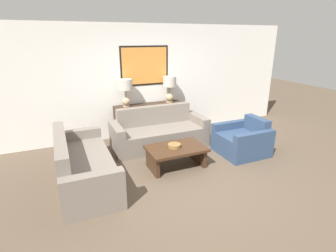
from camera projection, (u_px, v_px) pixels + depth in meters
The scene contains 10 objects.
ground_plane at pixel (191, 177), 4.63m from camera, with size 20.00×20.00×0.00m, color brown.
back_wall at pixel (144, 81), 6.35m from camera, with size 7.97×0.12×2.65m.
console_table at pixel (149, 120), 6.41m from camera, with size 1.65×0.39×0.82m.
table_lamp_left at pixel (126, 89), 5.94m from camera, with size 0.32×0.32×0.63m.
table_lamp_right at pixel (169, 85), 6.35m from camera, with size 0.32×0.32×0.63m.
couch_by_back_wall at pixel (159, 133), 5.88m from camera, with size 2.10×0.86×0.86m.
couch_by_side at pixel (83, 166), 4.39m from camera, with size 0.86×2.10×0.86m.
coffee_table at pixel (176, 153), 4.91m from camera, with size 1.08×0.69×0.40m.
decorative_bowl at pixel (174, 146), 4.86m from camera, with size 0.24×0.24×0.07m.
armchair_near_back_wall at pixel (242, 141), 5.52m from camera, with size 0.93×0.91×0.74m.
Camera 1 is at (-2.01, -3.59, 2.35)m, focal length 28.00 mm.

